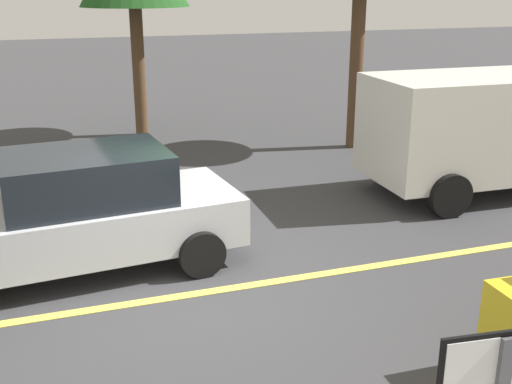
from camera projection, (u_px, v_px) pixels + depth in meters
The scene contains 4 objects.
ground_plane at pixel (186, 296), 8.00m from camera, with size 80.00×80.00×0.00m, color #38383A.
lane_marking_centre at pixel (394, 263), 8.92m from camera, with size 28.00×0.16×0.01m, color #E0D14C.
white_van at pixel (505, 124), 11.70m from camera, with size 5.26×2.39×2.20m.
car_silver_behind_van at pixel (76, 213), 8.49m from camera, with size 4.61×2.30×1.65m.
Camera 1 is at (-1.48, -7.07, 3.78)m, focal length 44.38 mm.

